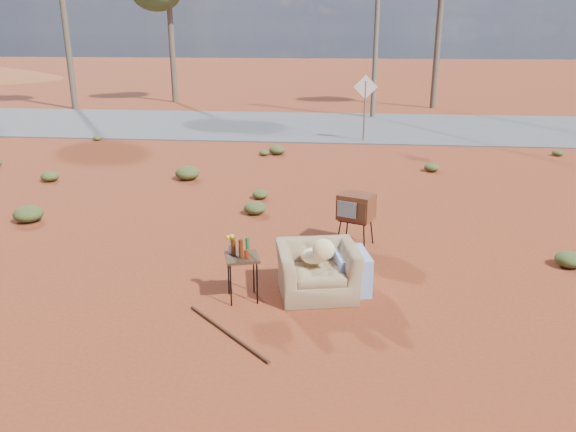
# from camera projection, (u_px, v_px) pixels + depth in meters

# --- Properties ---
(ground) EXTENTS (140.00, 140.00, 0.00)m
(ground) POSITION_uv_depth(u_px,v_px,m) (272.00, 305.00, 7.64)
(ground) COLOR maroon
(ground) RESTS_ON ground
(highway) EXTENTS (140.00, 7.00, 0.04)m
(highway) POSITION_uv_depth(u_px,v_px,m) (323.00, 126.00, 21.79)
(highway) COLOR #565659
(highway) RESTS_ON ground
(armchair) EXTENTS (1.39, 1.08, 0.96)m
(armchair) POSITION_uv_depth(u_px,v_px,m) (324.00, 264.00, 7.87)
(armchair) COLOR #8D704D
(armchair) RESTS_ON ground
(tv_unit) EXTENTS (0.70, 0.64, 0.91)m
(tv_unit) POSITION_uv_depth(u_px,v_px,m) (356.00, 208.00, 9.59)
(tv_unit) COLOR black
(tv_unit) RESTS_ON ground
(side_table) EXTENTS (0.56, 0.56, 0.91)m
(side_table) POSITION_uv_depth(u_px,v_px,m) (239.00, 254.00, 7.64)
(side_table) COLOR #3A2815
(side_table) RESTS_ON ground
(rusty_bar) EXTENTS (1.24, 1.23, 0.05)m
(rusty_bar) POSITION_uv_depth(u_px,v_px,m) (227.00, 332.00, 6.92)
(rusty_bar) COLOR #532A16
(rusty_bar) RESTS_ON ground
(road_sign) EXTENTS (0.78, 0.06, 2.19)m
(road_sign) POSITION_uv_depth(u_px,v_px,m) (365.00, 96.00, 18.34)
(road_sign) COLOR brown
(road_sign) RESTS_ON ground
(utility_pole_center) EXTENTS (1.40, 0.20, 8.00)m
(utility_pole_center) POSITION_uv_depth(u_px,v_px,m) (377.00, 15.00, 22.65)
(utility_pole_center) COLOR brown
(utility_pole_center) RESTS_ON ground
(scrub_patch) EXTENTS (17.49, 8.07, 0.33)m
(scrub_patch) POSITION_uv_depth(u_px,v_px,m) (261.00, 201.00, 11.84)
(scrub_patch) COLOR #485927
(scrub_patch) RESTS_ON ground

